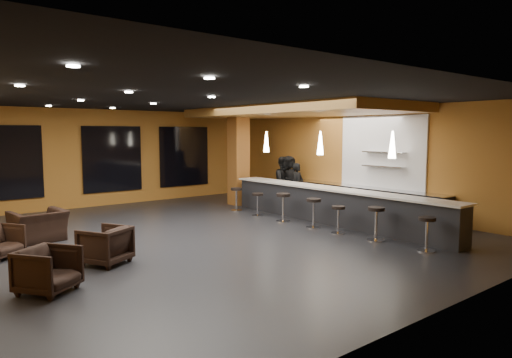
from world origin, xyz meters
TOP-DOWN VIEW (x-y plane):
  - floor at (0.00, 0.00)m, footprint 12.00×13.00m
  - ceiling at (0.00, 0.00)m, footprint 12.00×13.00m
  - wall_back at (0.00, 6.55)m, footprint 12.00×0.10m
  - wall_front at (0.00, -6.55)m, footprint 12.00×0.10m
  - wall_right at (6.05, 0.00)m, footprint 0.10×13.00m
  - wood_soffit at (4.00, 1.00)m, footprint 3.60×8.00m
  - window_left at (-3.50, 6.44)m, footprint 2.20×0.06m
  - window_center at (0.00, 6.44)m, footprint 2.20×0.06m
  - window_right at (3.00, 6.44)m, footprint 2.20×0.06m
  - tile_backsplash at (5.96, -1.00)m, footprint 0.06×3.20m
  - bar_counter at (3.65, -1.00)m, footprint 0.60×8.00m
  - bar_top at (3.65, -1.00)m, footprint 0.78×8.10m
  - prep_counter at (5.65, -0.50)m, footprint 0.70×6.00m
  - prep_top at (5.65, -0.50)m, footprint 0.72×6.00m
  - wall_shelf_lower at (5.82, -1.20)m, footprint 0.30×1.50m
  - wall_shelf_upper at (5.82, -1.20)m, footprint 0.30×1.50m
  - column at (3.65, 3.60)m, footprint 0.60×0.60m
  - pendant_0 at (3.65, -3.00)m, footprint 0.20×0.20m
  - pendant_1 at (3.65, -0.50)m, footprint 0.20×0.20m
  - pendant_2 at (3.65, 2.00)m, footprint 0.20×0.20m
  - staff_a at (4.76, 1.61)m, footprint 0.66×0.52m
  - staff_b at (4.51, 2.03)m, footprint 0.89×0.70m
  - staff_c at (5.04, 2.38)m, footprint 0.93×0.65m
  - armchair_a at (-4.42, -2.01)m, footprint 1.15×1.15m
  - armchair_b at (-3.07, -0.96)m, footprint 1.13×1.14m
  - armchair_d at (-3.64, 1.98)m, footprint 1.29×1.16m
  - bar_stool_0 at (2.90, -4.49)m, footprint 0.40×0.40m
  - bar_stool_1 at (2.85, -3.16)m, footprint 0.43×0.43m
  - bar_stool_2 at (2.76, -2.02)m, footprint 0.37×0.37m
  - bar_stool_3 at (2.77, -1.12)m, footprint 0.42×0.42m
  - bar_stool_4 at (2.70, 0.08)m, footprint 0.43×0.43m
  - bar_stool_5 at (2.72, 1.32)m, footprint 0.37×0.37m
  - bar_stool_6 at (2.75, 2.51)m, footprint 0.40×0.40m

SIDE VIEW (x-z plane):
  - floor at x=0.00m, z-range -0.10..0.00m
  - armchair_d at x=-3.64m, z-range 0.00..0.76m
  - armchair_a at x=-4.42m, z-range 0.00..0.76m
  - armchair_b at x=-3.07m, z-range 0.00..0.77m
  - prep_counter at x=5.65m, z-range 0.00..0.86m
  - bar_stool_2 at x=2.76m, z-range 0.10..0.84m
  - bar_stool_5 at x=2.72m, z-range 0.10..0.84m
  - bar_counter at x=3.65m, z-range 0.00..1.00m
  - bar_stool_0 at x=2.90m, z-range 0.11..0.89m
  - bar_stool_6 at x=2.75m, z-range 0.11..0.90m
  - bar_stool_3 at x=2.77m, z-range 0.12..0.95m
  - bar_stool_1 at x=2.85m, z-range 0.12..0.96m
  - bar_stool_4 at x=2.70m, z-range 0.12..0.98m
  - staff_a at x=4.76m, z-range 0.00..1.60m
  - prep_top at x=5.65m, z-range 0.87..0.90m
  - staff_b at x=4.51m, z-range 0.00..1.82m
  - staff_c at x=5.04m, z-range 0.00..1.82m
  - bar_top at x=3.65m, z-range 1.00..1.05m
  - wall_shelf_lower at x=5.82m, z-range 1.59..1.61m
  - window_left at x=-3.50m, z-range 0.50..2.90m
  - window_center at x=0.00m, z-range 0.50..2.90m
  - window_right at x=3.00m, z-range 0.50..2.90m
  - wall_back at x=0.00m, z-range 0.00..3.50m
  - wall_front at x=0.00m, z-range 0.00..3.50m
  - wall_right at x=6.05m, z-range 0.00..3.50m
  - column at x=3.65m, z-range 0.00..3.50m
  - tile_backsplash at x=5.96m, z-range 0.80..3.20m
  - wall_shelf_upper at x=5.82m, z-range 2.03..2.06m
  - pendant_0 at x=3.65m, z-range 2.00..2.70m
  - pendant_1 at x=3.65m, z-range 2.00..2.70m
  - pendant_2 at x=3.65m, z-range 2.00..2.70m
  - wood_soffit at x=4.00m, z-range 3.22..3.50m
  - ceiling at x=0.00m, z-range 3.50..3.60m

